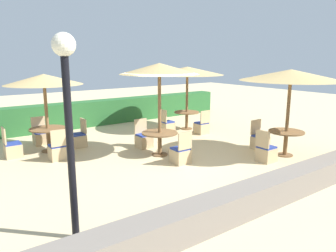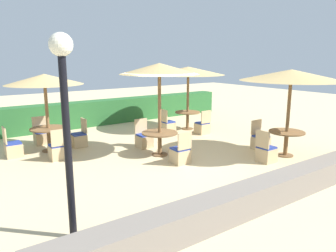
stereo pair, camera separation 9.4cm
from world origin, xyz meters
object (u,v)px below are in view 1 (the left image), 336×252
Objects in this scene: patio_chair_center_north at (144,140)px; patio_chair_center_south at (181,154)px; round_table_center at (160,137)px; patio_chair_back_right_west at (167,126)px; patio_chair_front_right_north at (260,141)px; patio_chair_back_left_east at (79,139)px; round_table_back_right at (187,116)px; patio_chair_back_right_south at (202,127)px; patio_chair_back_left_north at (41,137)px; patio_chair_front_right_west at (266,153)px; round_table_front_right at (286,136)px; patio_chair_back_left_west at (12,149)px; lamp_post at (67,98)px; round_table_back_left at (48,133)px; parasol_front_right at (291,75)px; patio_chair_back_left_south at (58,151)px; parasol_center at (159,69)px; parasol_back_right at (187,71)px; parasol_back_left at (44,80)px.

patio_chair_center_north and patio_chair_center_south have the same top height.
patio_chair_back_right_west is at bearing 50.08° from round_table_center.
patio_chair_back_left_east is (-4.70, 3.69, 0.00)m from patio_chair_front_right_north.
patio_chair_back_right_south is (-0.04, -0.98, -0.30)m from round_table_back_right.
patio_chair_back_left_north is (-2.60, 3.40, -0.30)m from round_table_center.
patio_chair_front_right_west is 1.00× the size of patio_chair_back_right_south.
round_table_front_right is 1.13× the size of patio_chair_back_left_west.
lamp_post is at bearing -151.98° from patio_chair_center_south.
round_table_back_left is 1.08m from patio_chair_back_left_north.
patio_chair_center_south is (-3.03, 1.28, -0.33)m from round_table_front_right.
parasol_front_right is 2.88× the size of round_table_back_right.
patio_chair_back_left_south is at bearing -92.36° from round_table_back_left.
lamp_post is 4.78m from patio_chair_center_south.
patio_chair_front_right_north is at bearing -25.17° from patio_chair_back_left_south.
patio_chair_back_left_east and patio_chair_back_right_south have the same top height.
patio_chair_back_right_south is (2.85, 0.34, 0.00)m from patio_chair_center_north.
lamp_post is 7.09m from round_table_front_right.
patio_chair_center_north is (-3.01, 3.28, -0.33)m from round_table_front_right.
patio_chair_center_north is 2.18m from patio_chair_back_left_east.
patio_chair_front_right_north is 1.34m from patio_chair_front_right_west.
round_table_center is 3.54m from round_table_back_left.
parasol_center is 3.79m from patio_chair_back_left_south.
patio_chair_center_north is 1.00× the size of patio_chair_back_left_west.
lamp_post is at bearing -141.46° from parasol_back_right.
patio_chair_center_south is (-3.03, 1.28, -2.16)m from parasol_front_right.
parasol_back_right is at bearing 9.92° from patio_chair_back_left_south.
patio_chair_back_left_east is at bearing 131.97° from patio_chair_back_left_north.
patio_chair_back_left_east reaches higher than round_table_back_left.
lamp_post is at bearing -173.78° from parasol_front_right.
parasol_center is 2.48× the size of round_table_back_left.
round_table_back_left is (1.14, 5.39, -1.75)m from lamp_post.
round_table_center is at bearing 57.27° from patio_chair_back_left_west.
patio_chair_center_north is at bearing -38.08° from patio_chair_front_right_north.
parasol_back_left is at bearing 89.08° from patio_chair_back_left_east.
patio_chair_back_left_south reaches higher than round_table_front_right.
patio_chair_back_left_west is 0.91× the size of round_table_back_right.
lamp_post is at bearing 13.89° from patio_chair_front_right_north.
lamp_post is 1.13× the size of parasol_front_right.
parasol_back_right is (2.92, 3.33, 2.11)m from patio_chair_center_south.
round_table_front_right is at bearing 91.44° from patio_chair_front_right_north.
patio_chair_front_right_west is at bearing 129.55° from patio_chair_back_left_north.
round_table_center is at bearing -155.02° from patio_chair_back_right_south.
patio_chair_back_left_east is at bearing 116.79° from patio_chair_center_south.
lamp_post is at bearing -141.46° from round_table_back_right.
round_table_center is 0.45× the size of parasol_back_left.
round_table_front_right is 4.46m from patio_chair_center_north.
parasol_center is (-3.06, 2.27, 2.00)m from round_table_front_right.
patio_chair_center_south is 4.30m from round_table_back_left.
round_table_center is at bearing -42.10° from parasol_back_left.
patio_chair_back_left_west is 1.00× the size of patio_chair_back_left_south.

